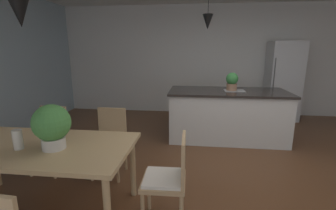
# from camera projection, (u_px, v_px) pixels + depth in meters

# --- Properties ---
(ground_plane) EXTENTS (10.00, 8.40, 0.04)m
(ground_plane) POSITION_uv_depth(u_px,v_px,m) (241.00, 176.00, 3.14)
(ground_plane) COLOR brown
(wall_back_kitchen) EXTENTS (10.00, 0.12, 2.70)m
(wall_back_kitchen) POSITION_uv_depth(u_px,v_px,m) (222.00, 61.00, 5.98)
(wall_back_kitchen) COLOR silver
(wall_back_kitchen) RESTS_ON ground_plane
(dining_table) EXTENTS (1.86, 0.93, 0.73)m
(dining_table) POSITION_uv_depth(u_px,v_px,m) (36.00, 151.00, 2.29)
(dining_table) COLOR tan
(dining_table) RESTS_ON ground_plane
(chair_far_left) EXTENTS (0.41, 0.41, 0.87)m
(chair_far_left) POSITION_uv_depth(u_px,v_px,m) (50.00, 137.00, 3.19)
(chair_far_left) COLOR tan
(chair_far_left) RESTS_ON ground_plane
(chair_kitchen_end) EXTENTS (0.41, 0.41, 0.87)m
(chair_kitchen_end) POSITION_uv_depth(u_px,v_px,m) (169.00, 177.00, 2.18)
(chair_kitchen_end) COLOR tan
(chair_kitchen_end) RESTS_ON ground_plane
(chair_far_right) EXTENTS (0.40, 0.40, 0.87)m
(chair_far_right) POSITION_uv_depth(u_px,v_px,m) (110.00, 140.00, 3.09)
(chair_far_right) COLOR tan
(chair_far_right) RESTS_ON ground_plane
(kitchen_island) EXTENTS (2.10, 0.98, 0.91)m
(kitchen_island) POSITION_uv_depth(u_px,v_px,m) (227.00, 114.00, 4.36)
(kitchen_island) COLOR silver
(kitchen_island) RESTS_ON ground_plane
(refrigerator) EXTENTS (0.70, 0.67, 1.81)m
(refrigerator) POSITION_uv_depth(u_px,v_px,m) (283.00, 81.00, 5.53)
(refrigerator) COLOR silver
(refrigerator) RESTS_ON ground_plane
(pendant_over_table) EXTENTS (0.20, 0.20, 0.88)m
(pendant_over_table) POSITION_uv_depth(u_px,v_px,m) (20.00, 11.00, 2.15)
(pendant_over_table) COLOR black
(pendant_over_island_main) EXTENTS (0.18, 0.18, 0.74)m
(pendant_over_island_main) POSITION_uv_depth(u_px,v_px,m) (208.00, 22.00, 4.04)
(pendant_over_island_main) COLOR black
(potted_plant_on_island) EXTENTS (0.21, 0.21, 0.33)m
(potted_plant_on_island) POSITION_uv_depth(u_px,v_px,m) (232.00, 81.00, 4.21)
(potted_plant_on_island) COLOR #8C664C
(potted_plant_on_island) RESTS_ON kitchen_island
(potted_plant_on_table) EXTENTS (0.33, 0.33, 0.42)m
(potted_plant_on_table) POSITION_uv_depth(u_px,v_px,m) (52.00, 125.00, 2.14)
(potted_plant_on_table) COLOR beige
(potted_plant_on_table) RESTS_ON dining_table
(vase_on_dining_table) EXTENTS (0.08, 0.08, 0.18)m
(vase_on_dining_table) POSITION_uv_depth(u_px,v_px,m) (18.00, 140.00, 2.16)
(vase_on_dining_table) COLOR silver
(vase_on_dining_table) RESTS_ON dining_table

